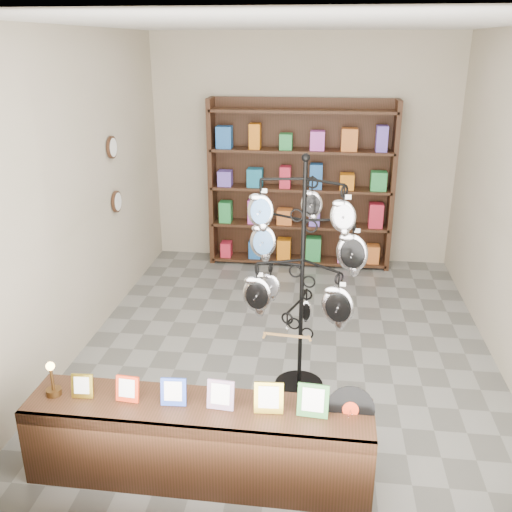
# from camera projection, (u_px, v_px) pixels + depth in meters

# --- Properties ---
(ground) EXTENTS (5.00, 5.00, 0.00)m
(ground) POSITION_uv_depth(u_px,v_px,m) (287.00, 343.00, 5.77)
(ground) COLOR slate
(ground) RESTS_ON ground
(room_envelope) EXTENTS (5.00, 5.00, 5.00)m
(room_envelope) POSITION_uv_depth(u_px,v_px,m) (290.00, 162.00, 5.12)
(room_envelope) COLOR #B1A28E
(room_envelope) RESTS_ON ground
(display_tree) EXTENTS (1.06, 1.00, 2.07)m
(display_tree) POSITION_uv_depth(u_px,v_px,m) (303.00, 260.00, 4.63)
(display_tree) COLOR black
(display_tree) RESTS_ON ground
(front_shelf) EXTENTS (2.35, 0.50, 0.83)m
(front_shelf) POSITION_uv_depth(u_px,v_px,m) (199.00, 441.00, 3.91)
(front_shelf) COLOR black
(front_shelf) RESTS_ON ground
(back_shelving) EXTENTS (2.42, 0.36, 2.20)m
(back_shelving) POSITION_uv_depth(u_px,v_px,m) (300.00, 190.00, 7.54)
(back_shelving) COLOR black
(back_shelving) RESTS_ON ground
(wall_clocks) EXTENTS (0.03, 0.24, 0.84)m
(wall_clocks) POSITION_uv_depth(u_px,v_px,m) (114.00, 175.00, 6.21)
(wall_clocks) COLOR black
(wall_clocks) RESTS_ON ground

